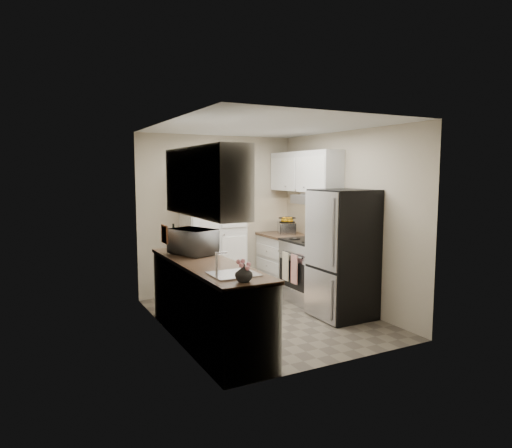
% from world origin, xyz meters
% --- Properties ---
extents(ground, '(3.20, 3.20, 0.00)m').
position_xyz_m(ground, '(0.00, 0.00, 0.00)').
color(ground, '#665B4C').
rests_on(ground, ground).
extents(room_shell, '(2.64, 3.24, 2.52)m').
position_xyz_m(room_shell, '(-0.02, -0.01, 1.63)').
color(room_shell, beige).
rests_on(room_shell, ground).
extents(pantry_cabinet, '(0.90, 0.55, 2.00)m').
position_xyz_m(pantry_cabinet, '(-0.20, 1.32, 1.00)').
color(pantry_cabinet, silver).
rests_on(pantry_cabinet, ground).
extents(base_cabinet_left, '(0.60, 2.30, 0.88)m').
position_xyz_m(base_cabinet_left, '(-0.99, -0.43, 0.44)').
color(base_cabinet_left, silver).
rests_on(base_cabinet_left, ground).
extents(countertop_left, '(0.63, 2.33, 0.04)m').
position_xyz_m(countertop_left, '(-0.99, -0.43, 0.90)').
color(countertop_left, brown).
rests_on(countertop_left, base_cabinet_left).
extents(base_cabinet_right, '(0.60, 0.80, 0.88)m').
position_xyz_m(base_cabinet_right, '(0.99, 1.19, 0.44)').
color(base_cabinet_right, silver).
rests_on(base_cabinet_right, ground).
extents(countertop_right, '(0.63, 0.83, 0.04)m').
position_xyz_m(countertop_right, '(0.99, 1.19, 0.90)').
color(countertop_right, brown).
rests_on(countertop_right, base_cabinet_right).
extents(electric_range, '(0.71, 0.78, 1.13)m').
position_xyz_m(electric_range, '(0.97, 0.39, 0.48)').
color(electric_range, '#B7B7BC').
rests_on(electric_range, ground).
extents(refrigerator, '(0.70, 0.72, 1.70)m').
position_xyz_m(refrigerator, '(0.94, -0.41, 0.85)').
color(refrigerator, '#B7B7BC').
rests_on(refrigerator, ground).
extents(microwave, '(0.56, 0.66, 0.31)m').
position_xyz_m(microwave, '(-0.95, 0.12, 1.08)').
color(microwave, '#ABABB0').
rests_on(microwave, countertop_left).
extents(wine_bottle, '(0.08, 0.08, 0.31)m').
position_xyz_m(wine_bottle, '(-1.07, 0.55, 1.07)').
color(wine_bottle, black).
rests_on(wine_bottle, countertop_left).
extents(flower_vase, '(0.21, 0.21, 0.17)m').
position_xyz_m(flower_vase, '(-1.03, -1.46, 1.01)').
color(flower_vase, white).
rests_on(flower_vase, countertop_left).
extents(cutting_board, '(0.11, 0.20, 0.27)m').
position_xyz_m(cutting_board, '(-0.96, 0.62, 1.05)').
color(cutting_board, '#3D8E31').
rests_on(cutting_board, countertop_left).
extents(toaster_oven, '(0.37, 0.41, 0.19)m').
position_xyz_m(toaster_oven, '(1.02, 1.15, 1.02)').
color(toaster_oven, '#B4B4B9').
rests_on(toaster_oven, countertop_right).
extents(fruit_basket, '(0.28, 0.28, 0.12)m').
position_xyz_m(fruit_basket, '(1.03, 1.16, 1.17)').
color(fruit_basket, '#FFAC0F').
rests_on(fruit_basket, toaster_oven).
extents(kitchen_mat, '(0.72, 0.91, 0.01)m').
position_xyz_m(kitchen_mat, '(-0.05, 0.64, 0.01)').
color(kitchen_mat, beige).
rests_on(kitchen_mat, ground).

